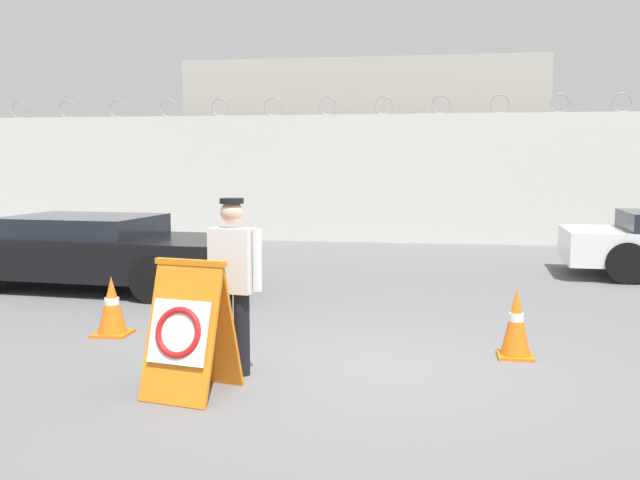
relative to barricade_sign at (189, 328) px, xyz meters
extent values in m
plane|color=slate|center=(1.52, 1.04, -0.59)|extent=(90.00, 90.00, 0.00)
cube|color=silver|center=(1.52, 12.19, 1.01)|extent=(36.00, 0.30, 3.20)
torus|color=gray|center=(-9.04, 12.19, 2.83)|extent=(0.47, 0.03, 0.47)
torus|color=gray|center=(-7.63, 12.19, 2.83)|extent=(0.47, 0.03, 0.47)
torus|color=gray|center=(-6.22, 12.19, 2.83)|extent=(0.47, 0.03, 0.47)
torus|color=gray|center=(-4.81, 12.19, 2.83)|extent=(0.47, 0.03, 0.47)
torus|color=gray|center=(-3.40, 12.19, 2.83)|extent=(0.47, 0.03, 0.47)
torus|color=gray|center=(-2.00, 12.19, 2.83)|extent=(0.47, 0.03, 0.47)
torus|color=gray|center=(-0.59, 12.19, 2.83)|extent=(0.47, 0.03, 0.47)
torus|color=gray|center=(0.82, 12.19, 2.83)|extent=(0.47, 0.03, 0.47)
torus|color=gray|center=(2.23, 12.19, 2.83)|extent=(0.47, 0.03, 0.47)
torus|color=gray|center=(3.64, 12.19, 2.83)|extent=(0.47, 0.03, 0.47)
torus|color=gray|center=(5.04, 12.19, 2.83)|extent=(0.47, 0.03, 0.47)
torus|color=gray|center=(6.45, 12.19, 2.83)|extent=(0.47, 0.03, 0.47)
cube|color=#B2ADA3|center=(0.08, 17.34, 1.82)|extent=(9.99, 7.50, 4.83)
cube|color=orange|center=(-0.03, -0.12, -0.02)|extent=(0.71, 0.50, 1.16)
cube|color=orange|center=(0.04, 0.22, -0.02)|extent=(0.71, 0.50, 1.16)
cube|color=orange|center=(0.01, 0.05, 0.57)|extent=(0.68, 0.20, 0.05)
cube|color=white|center=(-0.03, -0.16, 0.00)|extent=(0.57, 0.29, 0.53)
torus|color=red|center=(-0.04, -0.17, 0.00)|extent=(0.47, 0.26, 0.44)
cylinder|color=black|center=(0.30, 0.64, -0.20)|extent=(0.15, 0.15, 0.80)
cylinder|color=black|center=(0.12, 0.67, -0.20)|extent=(0.15, 0.15, 0.80)
cube|color=silver|center=(0.21, 0.65, 0.51)|extent=(0.45, 0.29, 0.61)
sphere|color=#DBB293|center=(0.21, 0.65, 0.97)|extent=(0.22, 0.22, 0.22)
cylinder|color=silver|center=(0.46, 0.61, 0.52)|extent=(0.09, 0.09, 0.58)
cylinder|color=silver|center=(-0.02, 0.80, 0.50)|extent=(0.15, 0.34, 0.57)
cylinder|color=black|center=(0.21, 0.65, 1.07)|extent=(0.23, 0.23, 0.05)
cube|color=orange|center=(2.96, 1.68, -0.58)|extent=(0.36, 0.36, 0.03)
cone|color=orange|center=(2.96, 1.68, -0.21)|extent=(0.31, 0.31, 0.71)
cylinder|color=white|center=(2.96, 1.68, -0.17)|extent=(0.15, 0.15, 0.10)
cube|color=orange|center=(-1.63, 1.93, -0.58)|extent=(0.40, 0.40, 0.03)
cone|color=orange|center=(-1.63, 1.93, -0.23)|extent=(0.34, 0.34, 0.67)
cylinder|color=white|center=(-1.63, 1.93, -0.20)|extent=(0.17, 0.17, 0.09)
cylinder|color=black|center=(-1.73, 5.62, -0.26)|extent=(0.69, 0.26, 0.67)
cylinder|color=black|center=(-1.89, 3.81, -0.26)|extent=(0.69, 0.26, 0.67)
cylinder|color=black|center=(-4.63, 5.87, -0.26)|extent=(0.69, 0.26, 0.67)
cube|color=black|center=(-3.26, 4.84, -0.05)|extent=(4.83, 2.33, 0.61)
cube|color=black|center=(-3.49, 4.86, 0.41)|extent=(2.39, 1.93, 0.32)
cylinder|color=black|center=(5.38, 8.34, -0.24)|extent=(0.71, 0.24, 0.70)
cylinder|color=black|center=(5.29, 6.60, -0.24)|extent=(0.71, 0.24, 0.70)
camera|label=1|loc=(2.08, -5.81, 1.44)|focal=40.00mm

